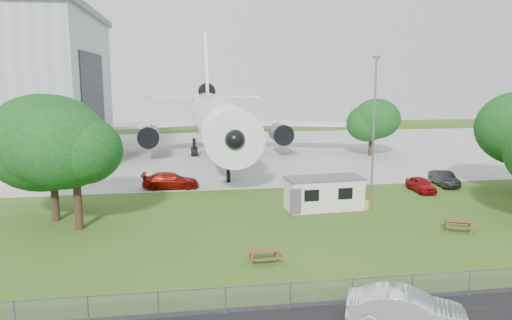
{
  "coord_description": "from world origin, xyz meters",
  "views": [
    {
      "loc": [
        -6.96,
        -30.61,
        10.77
      ],
      "look_at": [
        -0.82,
        8.0,
        4.0
      ],
      "focal_mm": 35.0,
      "sensor_mm": 36.0,
      "label": 1
    }
  ],
  "objects": [
    {
      "name": "car_ne_hatch",
      "position": [
        15.18,
        11.46,
        0.66
      ],
      "size": [
        1.58,
        3.91,
        1.33
      ],
      "primitive_type": "imported",
      "rotation": [
        0.0,
        0.0,
        -0.0
      ],
      "color": "maroon",
      "rests_on": "ground"
    },
    {
      "name": "car_centre_sedan",
      "position": [
        2.5,
        -11.98,
        0.83
      ],
      "size": [
        5.31,
        3.61,
        1.66
      ],
      "primitive_type": "imported",
      "rotation": [
        0.0,
        0.0,
        1.16
      ],
      "color": "white",
      "rests_on": "ground"
    },
    {
      "name": "concrete_apron",
      "position": [
        0.0,
        38.0,
        0.01
      ],
      "size": [
        120.0,
        46.0,
        0.03
      ],
      "primitive_type": "cube",
      "color": "#B7B7B2",
      "rests_on": "ground"
    },
    {
      "name": "tree_west_small",
      "position": [
        -13.93,
        4.61,
        5.81
      ],
      "size": [
        6.98,
        6.98,
        9.31
      ],
      "color": "#382619",
      "rests_on": "ground"
    },
    {
      "name": "lamp_mast",
      "position": [
        8.2,
        6.2,
        6.0
      ],
      "size": [
        0.16,
        0.16,
        12.0
      ],
      "primitive_type": "cylinder",
      "color": "slate",
      "rests_on": "ground"
    },
    {
      "name": "ground",
      "position": [
        0.0,
        0.0,
        0.0
      ],
      "size": [
        160.0,
        160.0,
        0.0
      ],
      "primitive_type": "plane",
      "color": "#496D24"
    },
    {
      "name": "picnic_east",
      "position": [
        12.15,
        0.07,
        0.0
      ],
      "size": [
        2.26,
        2.11,
        0.76
      ],
      "primitive_type": null,
      "rotation": [
        0.0,
        0.0,
        -0.42
      ],
      "color": "brown",
      "rests_on": "ground"
    },
    {
      "name": "car_ne_sedan",
      "position": [
        18.57,
        13.38,
        0.71
      ],
      "size": [
        1.87,
        4.42,
        1.42
      ],
      "primitive_type": "imported",
      "rotation": [
        0.0,
        0.0,
        -0.09
      ],
      "color": "black",
      "rests_on": "ground"
    },
    {
      "name": "car_apron_van",
      "position": [
        -7.72,
        16.3,
        0.77
      ],
      "size": [
        5.42,
        2.47,
        1.54
      ],
      "primitive_type": "imported",
      "rotation": [
        0.0,
        0.0,
        1.51
      ],
      "color": "maroon",
      "rests_on": "ground"
    },
    {
      "name": "site_cabin",
      "position": [
        4.58,
        7.08,
        1.31
      ],
      "size": [
        6.84,
        3.16,
        2.62
      ],
      "color": "silver",
      "rests_on": "ground"
    },
    {
      "name": "tree_far_apron",
      "position": [
        18.38,
        31.74,
        4.37
      ],
      "size": [
        6.78,
        6.78,
        7.77
      ],
      "color": "#382619",
      "rests_on": "ground"
    },
    {
      "name": "fence",
      "position": [
        0.0,
        -9.5,
        0.0
      ],
      "size": [
        58.0,
        0.04,
        1.3
      ],
      "primitive_type": "cube",
      "color": "gray",
      "rests_on": "ground"
    },
    {
      "name": "tree_west_big",
      "position": [
        -16.03,
        7.08,
        5.92
      ],
      "size": [
        8.91,
        8.91,
        10.38
      ],
      "color": "#382619",
      "rests_on": "ground"
    },
    {
      "name": "picnic_west",
      "position": [
        -2.21,
        -3.58,
        0.0
      ],
      "size": [
        1.84,
        1.54,
        0.76
      ],
      "primitive_type": null,
      "rotation": [
        0.0,
        0.0,
        0.02
      ],
      "color": "brown",
      "rests_on": "ground"
    },
    {
      "name": "airliner",
      "position": [
        -2.0,
        35.86,
        5.27
      ],
      "size": [
        46.36,
        47.73,
        17.69
      ],
      "color": "white",
      "rests_on": "ground"
    }
  ]
}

